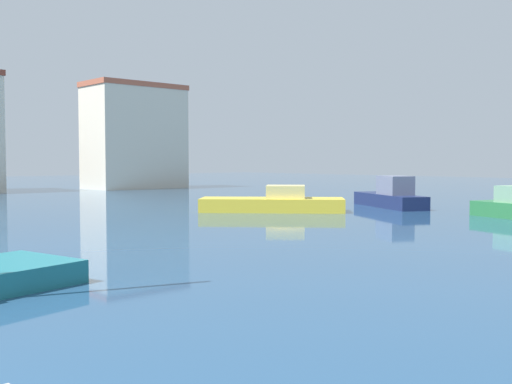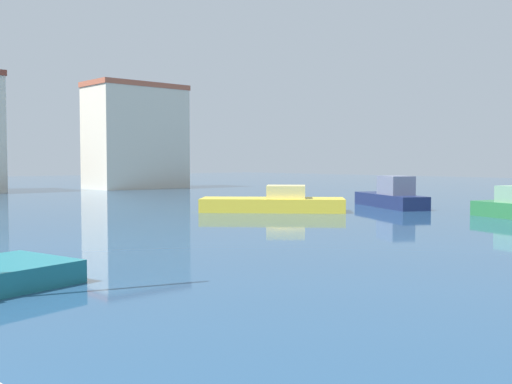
# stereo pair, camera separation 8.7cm
# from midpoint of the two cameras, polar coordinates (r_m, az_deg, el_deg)

# --- Properties ---
(water) EXTENTS (160.00, 160.00, 0.00)m
(water) POSITION_cam_midpoint_polar(r_m,az_deg,el_deg) (30.43, -13.80, -2.34)
(water) COLOR navy
(water) RESTS_ON ground
(motorboat_yellow_center_channel) EXTENTS (7.05, 7.25, 1.42)m
(motorboat_yellow_center_channel) POSITION_cam_midpoint_polar(r_m,az_deg,el_deg) (33.04, 1.83, -1.01)
(motorboat_yellow_center_channel) COLOR gold
(motorboat_yellow_center_channel) RESTS_ON water
(motorboat_navy_distant_east) EXTENTS (4.54, 6.49, 1.86)m
(motorboat_navy_distant_east) POSITION_cam_midpoint_polar(r_m,az_deg,el_deg) (36.96, 12.59, -0.39)
(motorboat_navy_distant_east) COLOR #19234C
(motorboat_navy_distant_east) RESTS_ON water
(warehouse_block) EXTENTS (9.55, 5.27, 10.32)m
(warehouse_block) POSITION_cam_midpoint_polar(r_m,az_deg,el_deg) (62.05, -11.09, 5.13)
(warehouse_block) COLOR beige
(warehouse_block) RESTS_ON ground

